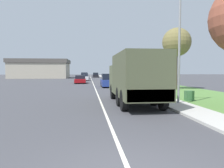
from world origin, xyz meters
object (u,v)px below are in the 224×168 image
car_fourth_ahead (84,76)px  lamp_post (176,33)px  car_nearest_ahead (108,81)px  car_third_ahead (85,77)px  car_second_ahead (80,80)px  military_truck (135,77)px  car_farthest_ahead (96,75)px

car_fourth_ahead → lamp_post: 48.30m
car_nearest_ahead → car_third_ahead: bearing=99.3°
car_nearest_ahead → car_second_ahead: bearing=113.4°
car_nearest_ahead → car_fourth_ahead: bearing=96.4°
car_third_ahead → military_truck: bearing=-84.1°
car_nearest_ahead → car_third_ahead: 20.97m
car_second_ahead → car_third_ahead: size_ratio=1.00×
military_truck → car_farthest_ahead: military_truck is taller
car_nearest_ahead → military_truck: bearing=-88.8°
car_fourth_ahead → car_second_ahead: bearing=-90.8°
military_truck → car_second_ahead: bearing=99.9°
car_farthest_ahead → lamp_post: bearing=-87.1°
lamp_post → car_second_ahead: bearing=105.2°
car_second_ahead → car_farthest_ahead: (3.78, 33.71, 0.08)m
car_third_ahead → car_fourth_ahead: bearing=91.1°
lamp_post → car_nearest_ahead: bearing=100.1°
car_nearest_ahead → lamp_post: size_ratio=0.61×
car_nearest_ahead → car_farthest_ahead: size_ratio=1.06×
car_fourth_ahead → lamp_post: size_ratio=0.57×
military_truck → car_second_ahead: military_truck is taller
military_truck → lamp_post: lamp_post is taller
military_truck → car_fourth_ahead: size_ratio=1.86×
car_nearest_ahead → car_second_ahead: (-3.92, 9.06, -0.14)m
car_nearest_ahead → car_fourth_ahead: car_nearest_ahead is taller
car_nearest_ahead → lamp_post: bearing=-79.9°
car_nearest_ahead → car_farthest_ahead: 42.77m
car_third_ahead → car_fourth_ahead: (-0.22, 11.40, 0.03)m
car_farthest_ahead → lamp_post: 58.60m
car_nearest_ahead → lamp_post: lamp_post is taller
car_third_ahead → car_farthest_ahead: size_ratio=1.05×
car_nearest_ahead → car_third_ahead: size_ratio=1.01×
car_farthest_ahead → car_fourth_ahead: bearing=-107.9°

